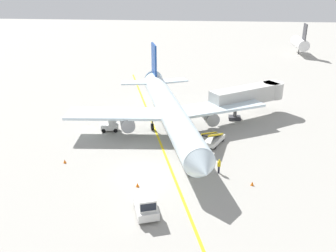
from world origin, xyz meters
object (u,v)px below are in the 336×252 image
object	(u,v)px
safety_cone_wingtip_left	(65,161)
safety_cone_wingtip_right	(216,120)
belt_loader_forward_hold	(214,139)
safety_cone_nose_left	(252,184)
jet_bridge	(252,94)
baggage_tug_near_wing	(111,125)
ground_crew_marshaller	(219,166)
airliner	(169,110)
pushback_tug	(146,206)
safety_cone_nose_right	(137,185)

from	to	relation	value
safety_cone_wingtip_left	safety_cone_wingtip_right	size ratio (longest dim) A/B	1.00
belt_loader_forward_hold	safety_cone_nose_left	size ratio (longest dim) A/B	11.50
jet_bridge	safety_cone_wingtip_right	distance (m)	7.09
belt_loader_forward_hold	safety_cone_wingtip_left	xyz separation A→B (m)	(-17.62, -6.78, -0.56)
safety_cone_nose_left	safety_cone_wingtip_right	world-z (taller)	same
baggage_tug_near_wing	safety_cone_wingtip_right	world-z (taller)	baggage_tug_near_wing
belt_loader_forward_hold	ground_crew_marshaller	xyz separation A→B (m)	(0.40, -7.38, 0.13)
baggage_tug_near_wing	ground_crew_marshaller	size ratio (longest dim) A/B	1.51
airliner	safety_cone_nose_left	distance (m)	16.62
safety_cone_wingtip_right	jet_bridge	bearing A→B (deg)	29.19
safety_cone_nose_left	baggage_tug_near_wing	bearing A→B (deg)	145.27
baggage_tug_near_wing	belt_loader_forward_hold	size ratio (longest dim) A/B	0.51
ground_crew_marshaller	safety_cone_wingtip_left	distance (m)	18.05
ground_crew_marshaller	safety_cone_wingtip_right	xyz separation A→B (m)	(0.08, 15.48, -0.69)
airliner	baggage_tug_near_wing	bearing A→B (deg)	-178.77
airliner	pushback_tug	xyz separation A→B (m)	(-0.35, -18.95, -2.42)
jet_bridge	safety_cone_wingtip_right	world-z (taller)	jet_bridge
safety_cone_wingtip_left	pushback_tug	bearing A→B (deg)	-38.71
baggage_tug_near_wing	safety_cone_wingtip_left	distance (m)	10.37
pushback_tug	safety_cone_nose_right	size ratio (longest dim) A/B	9.13
airliner	ground_crew_marshaller	world-z (taller)	airliner
pushback_tug	belt_loader_forward_hold	xyz separation A→B (m)	(6.51, 15.69, -0.22)
jet_bridge	baggage_tug_near_wing	bearing A→B (deg)	-158.44
baggage_tug_near_wing	safety_cone_nose_left	world-z (taller)	baggage_tug_near_wing
baggage_tug_near_wing	safety_cone_nose_right	distance (m)	15.50
baggage_tug_near_wing	ground_crew_marshaller	bearing A→B (deg)	-35.10
jet_bridge	safety_cone_wingtip_right	xyz separation A→B (m)	(-5.47, -3.06, -3.32)
safety_cone_nose_right	safety_cone_wingtip_left	distance (m)	10.38
safety_cone_nose_left	airliner	bearing A→B (deg)	127.83
airliner	pushback_tug	size ratio (longest dim) A/B	8.62
safety_cone_nose_left	safety_cone_nose_right	xyz separation A→B (m)	(-12.01, -1.43, 0.00)
jet_bridge	belt_loader_forward_hold	size ratio (longest dim) A/B	2.35
safety_cone_nose_right	safety_cone_wingtip_right	xyz separation A→B (m)	(8.64, 19.15, 0.00)
airliner	safety_cone_nose_right	size ratio (longest dim) A/B	78.78
belt_loader_forward_hold	safety_cone_wingtip_right	distance (m)	8.13
safety_cone_nose_left	safety_cone_nose_right	world-z (taller)	same
baggage_tug_near_wing	safety_cone_wingtip_right	distance (m)	15.79
safety_cone_wingtip_right	ground_crew_marshaller	bearing A→B (deg)	-90.28
baggage_tug_near_wing	safety_cone_nose_left	size ratio (longest dim) A/B	5.85
ground_crew_marshaller	safety_cone_wingtip_right	size ratio (longest dim) A/B	3.86
airliner	safety_cone_wingtip_left	world-z (taller)	airliner
safety_cone_wingtip_left	safety_cone_wingtip_right	xyz separation A→B (m)	(18.10, 14.88, 0.00)
baggage_tug_near_wing	safety_cone_nose_right	bearing A→B (deg)	-65.92
airliner	belt_loader_forward_hold	xyz separation A→B (m)	(6.15, -3.26, -2.64)
pushback_tug	safety_cone_wingtip_right	distance (m)	24.80
safety_cone_nose_right	safety_cone_wingtip_left	world-z (taller)	same
pushback_tug	baggage_tug_near_wing	xyz separation A→B (m)	(-7.97, 18.77, -0.07)
safety_cone_wingtip_right	baggage_tug_near_wing	bearing A→B (deg)	-161.46
safety_cone_nose_right	safety_cone_wingtip_right	size ratio (longest dim) A/B	1.00
pushback_tug	safety_cone_nose_left	xyz separation A→B (m)	(10.36, 6.07, -0.77)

